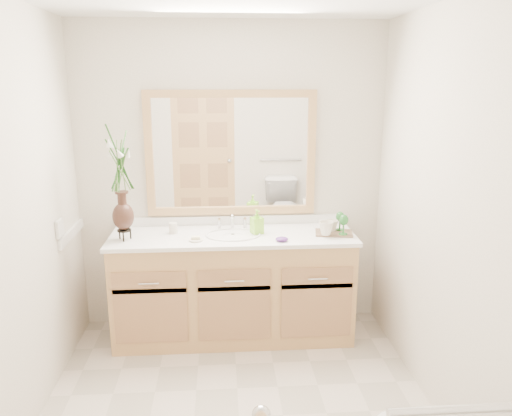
{
  "coord_description": "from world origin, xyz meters",
  "views": [
    {
      "loc": [
        -0.08,
        -2.58,
        1.96
      ],
      "look_at": [
        0.15,
        0.65,
        1.13
      ],
      "focal_mm": 35.0,
      "sensor_mm": 36.0,
      "label": 1
    }
  ],
  "objects": [
    {
      "name": "wall_right",
      "position": [
        1.2,
        0.0,
        1.2
      ],
      "size": [
        0.02,
        2.6,
        2.4
      ],
      "primitive_type": "cube",
      "color": "silver",
      "rests_on": "floor"
    },
    {
      "name": "wall_left",
      "position": [
        -1.2,
        0.0,
        1.2
      ],
      "size": [
        0.02,
        2.6,
        2.4
      ],
      "primitive_type": "cube",
      "color": "silver",
      "rests_on": "floor"
    },
    {
      "name": "wall_front",
      "position": [
        0.0,
        -1.3,
        1.2
      ],
      "size": [
        2.4,
        0.02,
        2.4
      ],
      "primitive_type": "cube",
      "color": "silver",
      "rests_on": "floor"
    },
    {
      "name": "switch_plate",
      "position": [
        -1.19,
        0.76,
        0.98
      ],
      "size": [
        0.02,
        0.12,
        0.12
      ],
      "primitive_type": "cube",
      "color": "white",
      "rests_on": "wall_left"
    },
    {
      "name": "goblet_front",
      "position": [
        0.82,
        0.91,
        0.95
      ],
      "size": [
        0.07,
        0.07,
        0.15
      ],
      "color": "#236A27",
      "rests_on": "tray"
    },
    {
      "name": "vanity",
      "position": [
        0.0,
        1.01,
        0.4
      ],
      "size": [
        1.8,
        0.55,
        0.8
      ],
      "color": "tan",
      "rests_on": "floor"
    },
    {
      "name": "counter",
      "position": [
        0.0,
        1.01,
        0.82
      ],
      "size": [
        1.84,
        0.57,
        0.03
      ],
      "primitive_type": "cube",
      "color": "white",
      "rests_on": "vanity"
    },
    {
      "name": "sink",
      "position": [
        0.0,
        1.0,
        0.78
      ],
      "size": [
        0.38,
        0.34,
        0.23
      ],
      "color": "white",
      "rests_on": "counter"
    },
    {
      "name": "tray",
      "position": [
        0.76,
        0.97,
        0.84
      ],
      "size": [
        0.3,
        0.23,
        0.01
      ],
      "primitive_type": "cube",
      "rotation": [
        0.0,
        0.0,
        -0.17
      ],
      "color": "brown",
      "rests_on": "counter"
    },
    {
      "name": "mug_right",
      "position": [
        0.76,
        1.01,
        0.89
      ],
      "size": [
        0.11,
        0.1,
        0.09
      ],
      "primitive_type": "imported",
      "rotation": [
        0.0,
        0.0,
        0.2
      ],
      "color": "beige",
      "rests_on": "tray"
    },
    {
      "name": "purple_dish",
      "position": [
        0.35,
        0.82,
        0.85
      ],
      "size": [
        0.1,
        0.08,
        0.03
      ],
      "primitive_type": "ellipsoid",
      "rotation": [
        0.0,
        0.0,
        -0.11
      ],
      "color": "#552878",
      "rests_on": "counter"
    },
    {
      "name": "door",
      "position": [
        -0.3,
        -1.29,
        1.0
      ],
      "size": [
        0.8,
        0.03,
        2.0
      ],
      "primitive_type": "cube",
      "color": "tan",
      "rests_on": "floor"
    },
    {
      "name": "flower_vase",
      "position": [
        -0.79,
        0.94,
        1.34
      ],
      "size": [
        0.18,
        0.18,
        0.74
      ],
      "rotation": [
        0.0,
        0.0,
        0.35
      ],
      "color": "black",
      "rests_on": "counter"
    },
    {
      "name": "wall_back",
      "position": [
        0.0,
        1.3,
        1.2
      ],
      "size": [
        2.4,
        0.02,
        2.4
      ],
      "primitive_type": "cube",
      "color": "silver",
      "rests_on": "floor"
    },
    {
      "name": "grab_bar",
      "position": [
        0.7,
        -1.27,
        0.95
      ],
      "size": [
        0.55,
        0.03,
        0.03
      ],
      "primitive_type": "cylinder",
      "rotation": [
        0.0,
        1.57,
        0.0
      ],
      "color": "silver",
      "rests_on": "wall_front"
    },
    {
      "name": "soap_dish",
      "position": [
        -0.27,
        0.88,
        0.84
      ],
      "size": [
        0.1,
        0.1,
        0.03
      ],
      "color": "beige",
      "rests_on": "counter"
    },
    {
      "name": "goblet_back",
      "position": [
        0.82,
        1.03,
        0.94
      ],
      "size": [
        0.06,
        0.06,
        0.14
      ],
      "color": "#236A27",
      "rests_on": "tray"
    },
    {
      "name": "mirror",
      "position": [
        0.0,
        1.28,
        1.41
      ],
      "size": [
        1.32,
        0.04,
        0.97
      ],
      "color": "white",
      "rests_on": "wall_back"
    },
    {
      "name": "tumbler",
      "position": [
        -0.45,
        1.08,
        0.87
      ],
      "size": [
        0.06,
        0.06,
        0.08
      ],
      "primitive_type": "cylinder",
      "color": "beige",
      "rests_on": "counter"
    },
    {
      "name": "soap_bottle",
      "position": [
        0.18,
        1.03,
        0.91
      ],
      "size": [
        0.1,
        0.1,
        0.17
      ],
      "primitive_type": "imported",
      "rotation": [
        0.0,
        0.0,
        0.38
      ],
      "color": "#8ADC33",
      "rests_on": "counter"
    },
    {
      "name": "mug_left",
      "position": [
        0.69,
        0.91,
        0.9
      ],
      "size": [
        0.13,
        0.13,
        0.11
      ],
      "primitive_type": "imported",
      "rotation": [
        0.0,
        0.0,
        0.29
      ],
      "color": "beige",
      "rests_on": "tray"
    }
  ]
}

